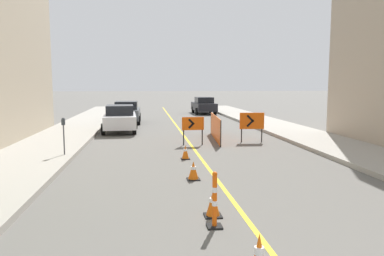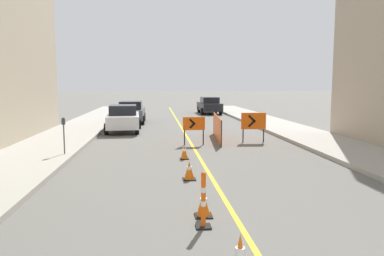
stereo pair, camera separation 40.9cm
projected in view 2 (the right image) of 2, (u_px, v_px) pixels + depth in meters
lane_stripe at (183, 130)px, 23.25m from camera, size 0.12×44.74×0.01m
sidewalk_left at (78, 129)px, 22.63m from camera, size 3.15×44.74×0.17m
sidewalk_right at (282, 127)px, 23.86m from camera, size 3.15×44.74×0.17m
traffic_cone_second at (203, 204)px, 7.98m from camera, size 0.37×0.37×0.56m
traffic_cone_third at (189, 171)px, 11.06m from camera, size 0.38×0.38×0.55m
traffic_cone_fourth at (184, 152)px, 14.09m from camera, size 0.33×0.33×0.55m
delineator_post_front at (203, 204)px, 7.34m from camera, size 0.30×0.30×1.13m
arrow_barricade_primary at (194, 125)px, 17.29m from camera, size 1.03×0.11×1.31m
arrow_barricade_secondary at (254, 122)px, 18.07m from camera, size 1.20×0.13×1.44m
safety_mesh_fence at (217, 128)px, 19.00m from camera, size 0.45×4.77×1.22m
parked_car_curb_near at (123, 118)px, 22.22m from camera, size 2.01×4.38×1.59m
parked_car_curb_mid at (131, 112)px, 27.10m from camera, size 1.94×4.32×1.59m
parked_car_curb_far at (209, 105)px, 35.61m from camera, size 1.95×4.36×1.59m
parking_meter_near_curb at (64, 128)px, 14.14m from camera, size 0.12×0.11×1.40m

